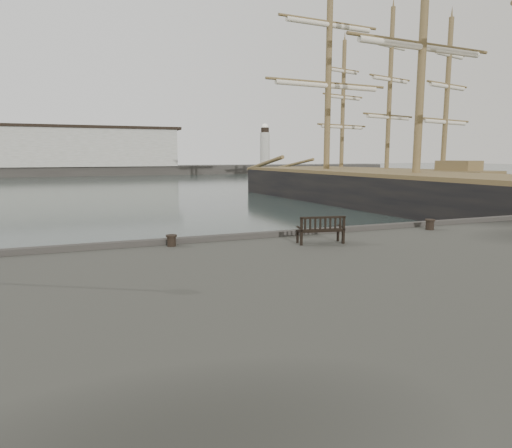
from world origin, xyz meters
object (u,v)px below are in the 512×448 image
Objects in this scene: bollard_right at (430,224)px; tall_ship_far at (386,183)px; tall_ship_main at (415,199)px; bollard_left at (172,241)px; bench at (320,235)px.

bollard_right is 43.07m from tall_ship_far.
tall_ship_main is at bearing -136.60° from tall_ship_far.
bollard_right is at bearing -140.21° from tall_ship_far.
bollard_left is 9.88m from bollard_right.
bench is 4.37× the size of bollard_left.
tall_ship_main is at bearing 50.89° from bollard_right.
bollard_left is (-4.59, 1.30, -0.10)m from bench.
tall_ship_main is (12.98, 15.97, -0.92)m from bollard_right.
bollard_right is at bearing 19.02° from bench.
bench is 3.95× the size of bollard_right.
tall_ship_far reaches higher than bench.
tall_ship_main is at bearing 34.23° from bollard_left.
bollard_left is 27.66m from tall_ship_main.
tall_ship_far is (30.07, 36.09, -1.04)m from bench.
tall_ship_main reaches higher than tall_ship_far.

